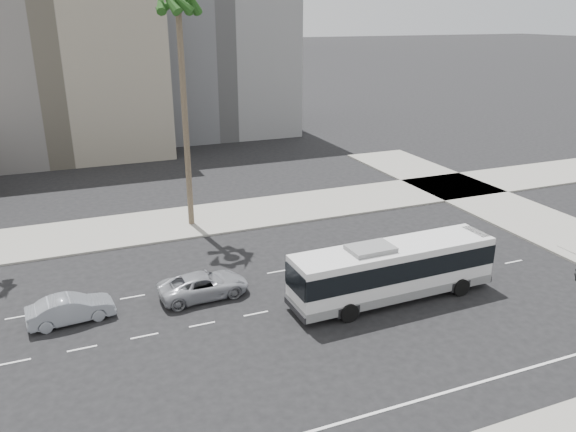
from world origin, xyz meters
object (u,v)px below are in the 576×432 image
city_bus (393,269)px  car_b (71,309)px  car_a (204,285)px  palm_near (178,9)px

city_bus → car_b: size_ratio=2.75×
city_bus → car_a: bearing=155.6°
city_bus → palm_near: bearing=115.3°
car_a → car_b: 7.22m
city_bus → car_a: size_ratio=2.36×
car_b → palm_near: palm_near is taller
palm_near → car_b: bearing=-127.8°
city_bus → car_b: city_bus is taller
car_a → car_b: bearing=87.4°
city_bus → palm_near: palm_near is taller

